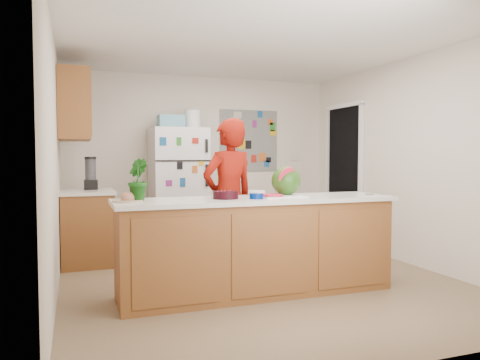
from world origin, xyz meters
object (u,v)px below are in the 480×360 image
object	(u,v)px
person	(229,200)
watermelon	(286,181)
cherry_bowl	(226,195)
refrigerator	(178,189)

from	to	relation	value
person	watermelon	xyz separation A→B (m)	(0.41, -0.54, 0.22)
person	watermelon	world-z (taller)	person
watermelon	cherry_bowl	bearing A→B (deg)	-177.75
refrigerator	watermelon	size ratio (longest dim) A/B	6.02
refrigerator	cherry_bowl	distance (m)	2.38
refrigerator	watermelon	bearing A→B (deg)	-76.61
person	cherry_bowl	distance (m)	0.61
person	cherry_bowl	xyz separation A→B (m)	(-0.22, -0.57, 0.10)
refrigerator	cherry_bowl	world-z (taller)	refrigerator
refrigerator	person	world-z (taller)	person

